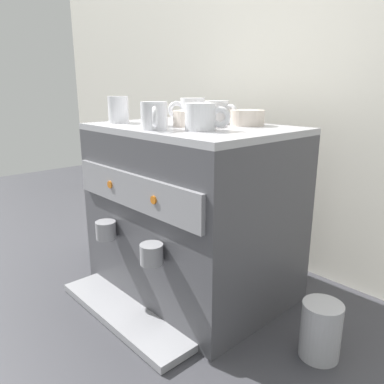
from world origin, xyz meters
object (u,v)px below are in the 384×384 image
Objects in this scene: ceramic_cup_1 at (202,117)px; ceramic_cup_5 at (154,116)px; ceramic_bowl_0 at (194,119)px; ceramic_bowl_1 at (247,118)px; ceramic_cup_3 at (118,109)px; coffee_grinder at (111,192)px; ceramic_cup_4 at (156,114)px; ceramic_cup_0 at (219,112)px; milk_pitcher at (322,329)px; espresso_machine at (191,211)px; ceramic_cup_2 at (191,110)px.

ceramic_cup_1 is 0.12m from ceramic_cup_5.
ceramic_bowl_1 is at bearing 55.50° from ceramic_bowl_0.
ceramic_cup_3 is 0.22× the size of coffee_grinder.
ceramic_cup_4 is at bearing -175.58° from ceramic_cup_1.
ceramic_cup_4 is at bearing -112.00° from ceramic_cup_0.
ceramic_cup_1 is at bearing 6.25° from ceramic_cup_3.
ceramic_cup_0 and ceramic_cup_1 have the same top height.
ceramic_bowl_1 reaches higher than milk_pitcher.
ceramic_cup_3 reaches higher than ceramic_cup_0.
ceramic_bowl_0 is (0.00, 0.13, -0.01)m from ceramic_cup_5.
ceramic_cup_3 is at bearing -156.51° from espresso_machine.
ceramic_cup_4 reaches higher than coffee_grinder.
coffee_grinder is at bearing -164.34° from ceramic_cup_2.
ceramic_cup_4 is at bearing 8.21° from ceramic_cup_3.
coffee_grinder is (-0.55, 0.05, -0.31)m from ceramic_cup_1.
ceramic_cup_0 is 1.03× the size of ceramic_cup_1.
ceramic_cup_1 is 1.01× the size of ceramic_cup_2.
coffee_grinder is at bearing 164.37° from ceramic_cup_5.
ceramic_cup_1 is 0.11m from ceramic_bowl_0.
ceramic_cup_2 is at bearing 56.12° from ceramic_cup_3.
ceramic_cup_5 is 0.13m from ceramic_bowl_0.
ceramic_cup_5 is 0.83× the size of ceramic_bowl_0.
milk_pitcher is (0.42, -0.09, -0.46)m from ceramic_cup_0.
ceramic_cup_1 is at bearing -5.37° from coffee_grinder.
ceramic_cup_1 is 0.33m from ceramic_cup_3.
ceramic_cup_2 is at bearing 15.66° from coffee_grinder.
milk_pitcher is at bearing 1.18° from espresso_machine.
ceramic_cup_1 is 0.77× the size of milk_pitcher.
ceramic_bowl_0 is at bearing -40.11° from ceramic_cup_2.
ceramic_bowl_0 is at bearing -124.50° from ceramic_bowl_1.
coffee_grinder is at bearing -166.12° from ceramic_cup_0.
ceramic_cup_4 is at bearing 140.24° from ceramic_cup_5.
ceramic_cup_0 is 0.10m from ceramic_cup_2.
ceramic_bowl_0 is (0.24, 0.09, -0.02)m from ceramic_cup_3.
ceramic_cup_5 is (-0.09, -0.08, 0.00)m from ceramic_cup_1.
ceramic_cup_4 is (0.16, 0.02, -0.01)m from ceramic_cup_3.
ceramic_cup_5 is 0.99× the size of ceramic_bowl_1.
espresso_machine is 0.30m from ceramic_cup_4.
ceramic_bowl_0 reaches higher than coffee_grinder.
ceramic_cup_5 is (0.00, -0.24, 0.00)m from ceramic_cup_0.
ceramic_cup_0 reaches higher than espresso_machine.
coffee_grinder is (-0.44, -0.01, -0.03)m from espresso_machine.
ceramic_bowl_0 is (-0.09, 0.06, -0.01)m from ceramic_cup_1.
ceramic_bowl_0 is at bearing 88.24° from ceramic_cup_5.
ceramic_bowl_0 is 0.61m from milk_pitcher.
ceramic_bowl_0 is at bearing 0.44° from coffee_grinder.
ceramic_bowl_1 is (0.09, 0.02, -0.01)m from ceramic_cup_0.
milk_pitcher is at bearing 9.39° from ceramic_cup_4.
ceramic_cup_2 is at bearing -171.49° from ceramic_bowl_1.
ceramic_cup_2 is 0.22m from ceramic_cup_3.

